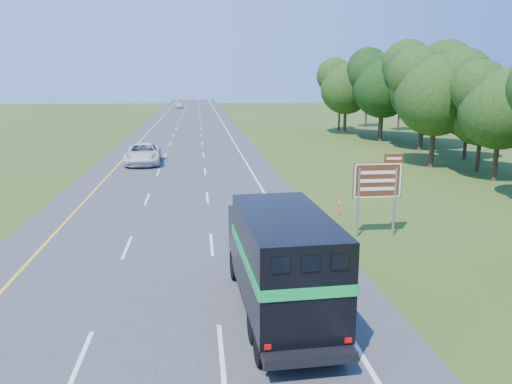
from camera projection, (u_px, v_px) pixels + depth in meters
road at (187, 141)px, 59.64m from camera, size 15.00×260.00×0.04m
lane_markings at (187, 141)px, 59.63m from camera, size 11.15×260.00×0.01m
tree_wall_right at (492, 94)px, 41.88m from camera, size 16.00×100.00×12.00m
horse_truck at (280, 259)px, 15.03m from camera, size 2.69×7.72×3.38m
white_suv at (143, 154)px, 42.99m from camera, size 3.15×6.41×1.75m
far_car at (179, 105)px, 126.98m from camera, size 2.06×4.42×1.46m
exit_sign at (378, 184)px, 22.71m from camera, size 2.28×0.11×3.87m
delineator at (339, 206)px, 26.71m from camera, size 0.08×0.04×0.97m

